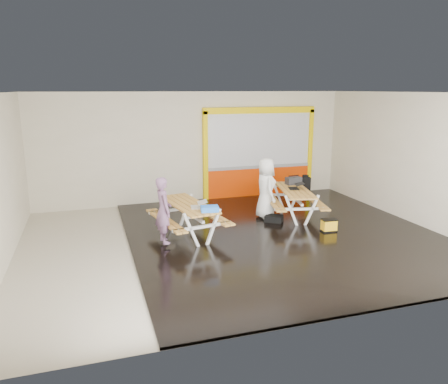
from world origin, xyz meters
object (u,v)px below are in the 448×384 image
object	(u,v)px
toolbox	(294,181)
backpack	(305,183)
laptop_left	(198,205)
picnic_table_left	(188,212)
fluke_bag	(329,225)
picnic_table_right	(294,196)
blue_pouch	(210,209)
person_left	(163,210)
dark_case	(274,218)
person_right	(266,188)
laptop_right	(296,187)

from	to	relation	value
toolbox	backpack	xyz separation A→B (m)	(0.55, 0.29, -0.18)
laptop_left	backpack	xyz separation A→B (m)	(3.87, 1.98, -0.14)
picnic_table_left	fluke_bag	xyz separation A→B (m)	(3.46, -0.80, -0.45)
picnic_table_right	laptop_left	distance (m)	3.25
blue_pouch	laptop_left	bearing A→B (deg)	112.67
laptop_left	blue_pouch	size ratio (longest dim) A/B	1.07
person_left	dark_case	bearing A→B (deg)	-81.05
picnic_table_right	backpack	xyz separation A→B (m)	(0.81, 0.90, 0.12)
picnic_table_right	person_right	size ratio (longest dim) A/B	1.39
laptop_right	blue_pouch	world-z (taller)	laptop_right
blue_pouch	toolbox	distance (m)	3.78
person_right	dark_case	size ratio (longest dim) A/B	3.72
person_left	toolbox	xyz separation A→B (m)	(4.17, 1.81, 0.05)
picnic_table_left	laptop_right	bearing A→B (deg)	12.26
picnic_table_left	person_left	xyz separation A→B (m)	(-0.69, -0.53, 0.24)
person_left	picnic_table_left	bearing A→B (deg)	-59.92
laptop_right	blue_pouch	xyz separation A→B (m)	(-2.94, -1.52, 0.02)
backpack	picnic_table_left	bearing A→B (deg)	-158.68
person_left	person_right	distance (m)	3.39
blue_pouch	picnic_table_left	bearing A→B (deg)	111.80
person_left	laptop_left	xyz separation A→B (m)	(0.85, 0.12, 0.02)
laptop_right	toolbox	distance (m)	0.61
person_left	blue_pouch	distance (m)	1.05
laptop_right	backpack	distance (m)	1.15
laptop_right	fluke_bag	xyz separation A→B (m)	(0.20, -1.51, -0.69)
picnic_table_left	blue_pouch	xyz separation A→B (m)	(0.32, -0.81, 0.26)
toolbox	fluke_bag	size ratio (longest dim) A/B	1.26
laptop_left	laptop_right	world-z (taller)	laptop_left
person_right	person_left	bearing A→B (deg)	116.46
picnic_table_right	backpack	world-z (taller)	backpack
laptop_left	laptop_right	distance (m)	3.30
person_right	laptop_right	xyz separation A→B (m)	(0.86, -0.13, 0.02)
toolbox	dark_case	distance (m)	1.56
fluke_bag	person_left	bearing A→B (deg)	176.28
backpack	fluke_bag	xyz separation A→B (m)	(-0.56, -2.37, -0.56)
person_right	toolbox	xyz separation A→B (m)	(1.07, 0.44, 0.06)
laptop_left	toolbox	world-z (taller)	toolbox
backpack	fluke_bag	bearing A→B (deg)	-103.30
toolbox	dark_case	world-z (taller)	toolbox
person_right	laptop_left	distance (m)	2.58
fluke_bag	backpack	bearing A→B (deg)	76.70
dark_case	backpack	bearing A→B (deg)	37.30
laptop_left	dark_case	world-z (taller)	laptop_left
picnic_table_left	laptop_right	world-z (taller)	laptop_right
laptop_right	dark_case	xyz separation A→B (m)	(-0.79, -0.32, -0.76)
person_right	dark_case	xyz separation A→B (m)	(0.07, -0.45, -0.75)
person_right	laptop_left	size ratio (longest dim) A/B	3.97
dark_case	person_right	bearing A→B (deg)	98.83
picnic_table_left	laptop_left	size ratio (longest dim) A/B	5.54
person_right	blue_pouch	bearing A→B (deg)	130.91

